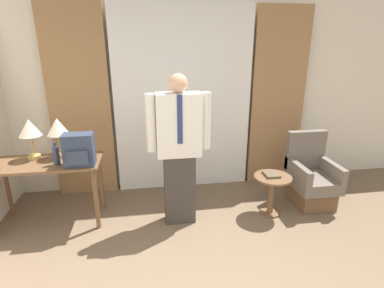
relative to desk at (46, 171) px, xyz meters
name	(u,v)px	position (x,y,z in m)	size (l,w,h in m)	color
wall_back	(182,96)	(1.71, 0.87, 0.68)	(10.00, 0.06, 2.70)	silver
curtain_sheer_center	(184,102)	(1.71, 0.74, 0.62)	(1.93, 0.06, 2.58)	white
curtain_drape_left	(80,105)	(0.30, 0.74, 0.62)	(0.80, 0.06, 2.58)	#997047
curtain_drape_right	(278,99)	(3.11, 0.74, 0.62)	(0.80, 0.06, 2.58)	#997047
desk	(46,171)	(0.00, 0.00, 0.00)	(1.23, 0.57, 0.78)	brown
table_lamp_left	(30,130)	(-0.15, 0.14, 0.47)	(0.25, 0.25, 0.48)	tan
table_lamp_right	(58,129)	(0.15, 0.14, 0.47)	(0.25, 0.25, 0.48)	tan
bottle_by_lamp	(56,155)	(0.16, -0.10, 0.23)	(0.07, 0.07, 0.27)	#2D3851
backpack	(79,150)	(0.43, -0.16, 0.30)	(0.32, 0.23, 0.36)	#2D384C
person	(179,147)	(1.53, -0.21, 0.29)	(0.72, 0.24, 1.78)	#38332D
armchair	(311,180)	(3.32, -0.05, -0.33)	(0.54, 0.63, 0.96)	brown
side_table	(272,189)	(2.68, -0.24, -0.31)	(0.46, 0.46, 0.52)	brown
book	(271,174)	(2.67, -0.21, -0.13)	(0.17, 0.20, 0.03)	brown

